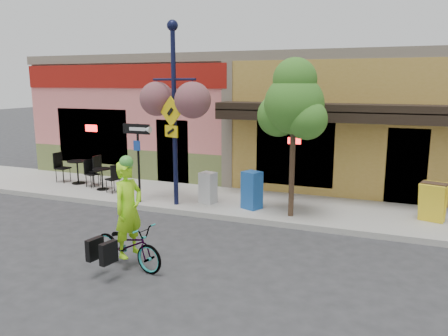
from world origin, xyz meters
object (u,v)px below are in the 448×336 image
(bicycle, at_px, (128,245))
(lamp_post, at_px, (174,115))
(street_tree, at_px, (293,138))
(newspaper_box_grey, at_px, (208,188))
(building, at_px, (287,115))
(cyclist_rider, at_px, (129,222))
(newspaper_box_blue, at_px, (252,190))
(one_way_sign, at_px, (139,163))

(bicycle, height_order, lamp_post, lamp_post)
(bicycle, distance_m, street_tree, 4.91)
(newspaper_box_grey, bearing_deg, street_tree, 5.08)
(building, height_order, lamp_post, lamp_post)
(lamp_post, height_order, street_tree, lamp_post)
(bicycle, xyz_separation_m, cyclist_rider, (0.05, 0.00, 0.48))
(newspaper_box_blue, distance_m, newspaper_box_grey, 1.35)
(newspaper_box_grey, bearing_deg, cyclist_rider, -73.59)
(one_way_sign, height_order, newspaper_box_grey, one_way_sign)
(newspaper_box_grey, bearing_deg, lamp_post, -134.94)
(cyclist_rider, relative_size, one_way_sign, 0.82)
(building, xyz_separation_m, newspaper_box_grey, (-0.84, -6.05, -1.66))
(cyclist_rider, bearing_deg, bicycle, 101.41)
(newspaper_box_grey, distance_m, street_tree, 2.98)
(building, distance_m, lamp_post, 6.74)
(cyclist_rider, bearing_deg, building, 8.04)
(lamp_post, distance_m, street_tree, 3.30)
(bicycle, height_order, street_tree, street_tree)
(street_tree, bearing_deg, bicycle, -120.26)
(lamp_post, bearing_deg, newspaper_box_blue, 28.34)
(lamp_post, bearing_deg, street_tree, 20.09)
(bicycle, height_order, newspaper_box_grey, newspaper_box_grey)
(one_way_sign, xyz_separation_m, street_tree, (4.35, 0.28, 0.89))
(bicycle, xyz_separation_m, lamp_post, (-0.95, 3.86, 2.21))
(lamp_post, bearing_deg, building, 94.26)
(cyclist_rider, bearing_deg, newspaper_box_blue, -3.38)
(newspaper_box_grey, bearing_deg, building, 95.53)
(newspaper_box_blue, bearing_deg, street_tree, 10.49)
(cyclist_rider, distance_m, street_tree, 4.74)
(bicycle, relative_size, newspaper_box_blue, 1.66)
(building, bearing_deg, one_way_sign, -111.94)
(bicycle, relative_size, street_tree, 0.42)
(lamp_post, distance_m, newspaper_box_blue, 2.94)
(bicycle, xyz_separation_m, street_tree, (2.32, 3.97, 1.73))
(building, bearing_deg, newspaper_box_grey, -97.88)
(cyclist_rider, height_order, newspaper_box_grey, cyclist_rider)
(building, xyz_separation_m, one_way_sign, (-2.70, -6.70, -0.97))
(newspaper_box_grey, relative_size, street_tree, 0.22)
(cyclist_rider, relative_size, street_tree, 0.46)
(building, height_order, bicycle, building)
(newspaper_box_blue, distance_m, street_tree, 1.92)
(street_tree, bearing_deg, newspaper_box_blue, 166.77)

